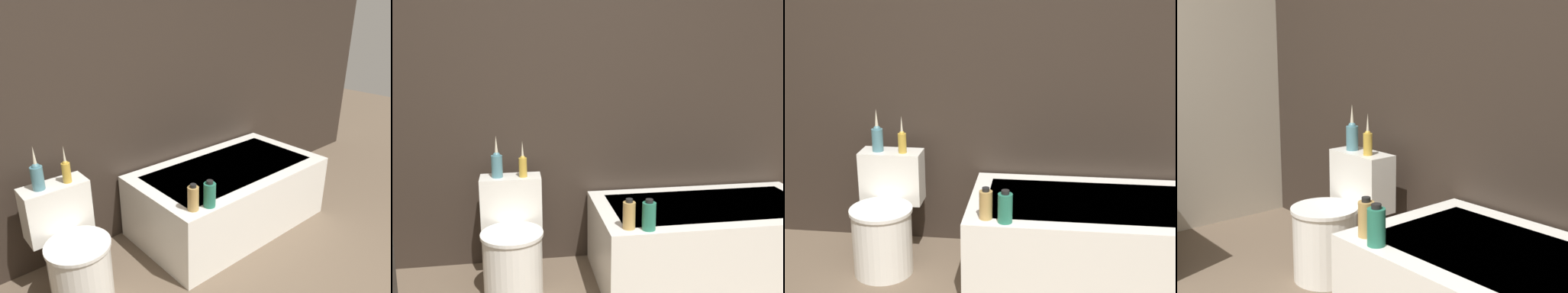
% 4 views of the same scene
% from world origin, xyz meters
% --- Properties ---
extents(wall_back_tiled, '(6.40, 0.06, 2.60)m').
position_xyz_m(wall_back_tiled, '(0.00, 2.30, 1.30)').
color(wall_back_tiled, '#332821').
rests_on(wall_back_tiled, ground_plane).
extents(bathtub, '(1.46, 0.80, 0.49)m').
position_xyz_m(bathtub, '(0.84, 1.86, 0.25)').
color(bathtub, white).
rests_on(bathtub, ground).
extents(toilet, '(0.38, 0.54, 0.68)m').
position_xyz_m(toilet, '(-0.42, 1.88, 0.30)').
color(toilet, white).
rests_on(toilet, ground).
extents(vase_gold, '(0.07, 0.07, 0.27)m').
position_xyz_m(vase_gold, '(-0.50, 2.06, 0.77)').
color(vase_gold, teal).
rests_on(vase_gold, toilet).
extents(vase_silver, '(0.05, 0.05, 0.23)m').
position_xyz_m(vase_silver, '(-0.34, 2.04, 0.76)').
color(vase_silver, gold).
rests_on(vase_silver, toilet).
extents(shampoo_bottle_tall, '(0.07, 0.07, 0.17)m').
position_xyz_m(shampoo_bottle_tall, '(0.23, 1.55, 0.57)').
color(shampoo_bottle_tall, tan).
rests_on(shampoo_bottle_tall, bathtub).
extents(shampoo_bottle_short, '(0.08, 0.08, 0.18)m').
position_xyz_m(shampoo_bottle_short, '(0.33, 1.52, 0.58)').
color(shampoo_bottle_short, '#267259').
rests_on(shampoo_bottle_short, bathtub).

